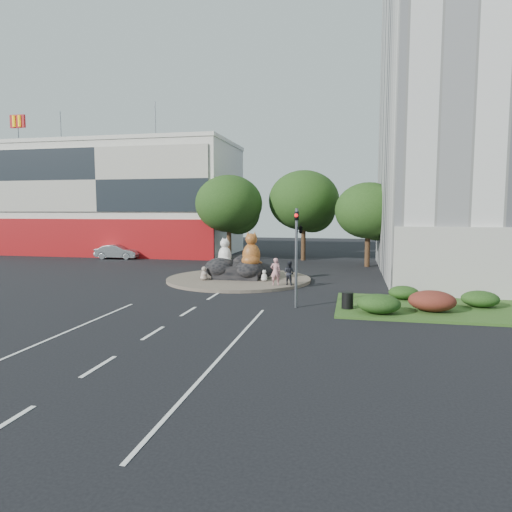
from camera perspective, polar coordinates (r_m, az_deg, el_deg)
The scene contains 22 objects.
ground at distance 22.55m, azimuth -8.45°, elevation -6.88°, with size 120.00×120.00×0.00m, color black.
roundabout_island at distance 31.93m, azimuth -2.16°, elevation -2.91°, with size 10.00×10.00×0.20m, color brown.
rock_plinth at distance 31.85m, azimuth -2.17°, elevation -1.93°, with size 3.20×2.60×0.90m, color black, non-canonical shape.
shophouse_block at distance 54.94m, azimuth -16.04°, elevation 6.87°, with size 25.20×12.30×17.40m.
grass_verge at distance 24.46m, azimuth 21.90°, elevation -6.10°, with size 10.00×6.00×0.12m, color #254E1A.
tree_left at distance 44.23m, azimuth -3.30°, elevation 6.19°, with size 6.46×6.46×8.27m.
tree_mid at distance 44.91m, azimuth 6.09°, elevation 6.56°, with size 6.84×6.84×8.76m.
tree_right at distance 40.68m, azimuth 13.94°, elevation 5.20°, with size 5.70×5.70×7.30m.
hedge_near_green at distance 22.06m, azimuth 15.11°, elevation -5.79°, with size 2.00×1.60×0.90m, color #183210.
hedge_red at distance 23.30m, azimuth 21.15°, elevation -5.26°, with size 2.20×1.76×0.99m, color #512415.
hedge_mid_green at distance 25.28m, azimuth 26.23°, elevation -4.83°, with size 1.80×1.44×0.81m, color #183210.
hedge_back_green at distance 25.93m, azimuth 17.98°, elevation -4.36°, with size 1.60×1.28×0.72m, color #183210.
traffic_light at distance 22.79m, azimuth 5.32°, elevation 2.49°, with size 0.44×1.24×5.00m.
street_lamp at distance 29.04m, azimuth 22.15°, elevation 4.63°, with size 2.34×0.22×8.06m.
cat_white at distance 32.00m, azimuth -3.92°, elevation 0.63°, with size 1.15×0.99×1.91m, color silver, non-canonical shape.
cat_tabby at distance 30.93m, azimuth -0.58°, elevation 0.88°, with size 1.42×1.23×2.36m, color #B77A26, non-canonical shape.
kitten_calico at distance 31.00m, azimuth -6.51°, elevation -2.13°, with size 0.57×0.50×0.96m, color silver, non-canonical shape.
kitten_white at distance 30.37m, azimuth 1.04°, elevation -2.43°, with size 0.46×0.40×0.77m, color beige, non-canonical shape.
pedestrian_pink at distance 28.66m, azimuth 2.46°, elevation -1.95°, with size 0.63×0.42×1.74m, color #C88285.
pedestrian_dark at distance 28.82m, azimuth 4.17°, elevation -2.14°, with size 0.74×0.57×1.52m, color black.
parked_car at distance 48.02m, azimuth -16.96°, elevation 0.49°, with size 1.51×4.32×1.42m, color #9FA3A7.
litter_bin at distance 22.80m, azimuth 11.36°, elevation -5.47°, with size 0.56×0.56×0.79m, color black.
Camera 1 is at (7.76, -20.60, 4.91)m, focal length 32.00 mm.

